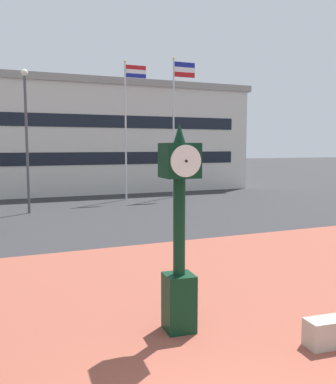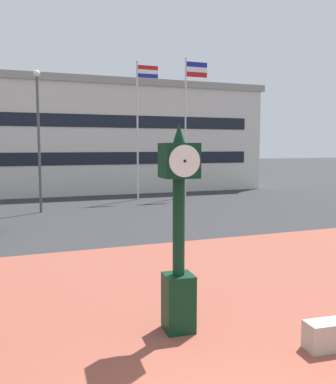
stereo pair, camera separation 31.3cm
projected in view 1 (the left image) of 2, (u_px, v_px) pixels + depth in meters
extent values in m
cube|color=brown|center=(144.00, 342.00, 7.74)|extent=(44.00, 14.51, 0.01)
cube|color=black|center=(179.00, 302.00, 8.18)|extent=(0.59, 0.59, 1.11)
cylinder|color=black|center=(179.00, 227.00, 8.02)|extent=(0.23, 0.23, 1.85)
cube|color=black|center=(179.00, 160.00, 7.89)|extent=(0.70, 0.70, 0.64)
cylinder|color=white|center=(173.00, 160.00, 8.21)|extent=(0.58, 0.08, 0.57)
sphere|color=black|center=(173.00, 160.00, 8.23)|extent=(0.05, 0.05, 0.05)
cylinder|color=white|center=(186.00, 161.00, 7.57)|extent=(0.58, 0.08, 0.57)
sphere|color=black|center=(186.00, 161.00, 7.55)|extent=(0.05, 0.05, 0.05)
cone|color=black|center=(179.00, 133.00, 7.84)|extent=(0.23, 0.23, 0.36)
cylinder|color=silver|center=(126.00, 132.00, 27.92)|extent=(0.12, 0.12, 8.92)
sphere|color=gold|center=(125.00, 61.00, 27.44)|extent=(0.14, 0.14, 0.14)
cube|color=red|center=(136.00, 67.00, 27.77)|extent=(1.38, 0.02, 0.26)
cube|color=white|center=(136.00, 72.00, 27.80)|extent=(1.38, 0.02, 0.26)
cube|color=navy|center=(136.00, 76.00, 27.83)|extent=(1.38, 0.02, 0.26)
cylinder|color=silver|center=(174.00, 129.00, 29.26)|extent=(0.12, 0.12, 9.39)
sphere|color=gold|center=(174.00, 58.00, 28.75)|extent=(0.14, 0.14, 0.14)
cube|color=navy|center=(185.00, 65.00, 29.12)|extent=(1.54, 0.02, 0.33)
cube|color=white|center=(185.00, 70.00, 29.15)|extent=(1.54, 0.02, 0.33)
cube|color=red|center=(185.00, 75.00, 29.19)|extent=(1.54, 0.02, 0.33)
cube|color=beige|center=(51.00, 141.00, 35.68)|extent=(29.88, 13.42, 7.97)
cube|color=gray|center=(49.00, 89.00, 35.22)|extent=(30.47, 13.69, 0.50)
cube|color=black|center=(65.00, 159.00, 29.68)|extent=(26.89, 0.04, 0.90)
cube|color=black|center=(64.00, 120.00, 29.39)|extent=(26.89, 0.04, 0.90)
cylinder|color=#4C4C51|center=(27.00, 146.00, 22.22)|extent=(0.14, 0.14, 7.13)
sphere|color=white|center=(24.00, 73.00, 21.82)|extent=(0.36, 0.36, 0.36)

